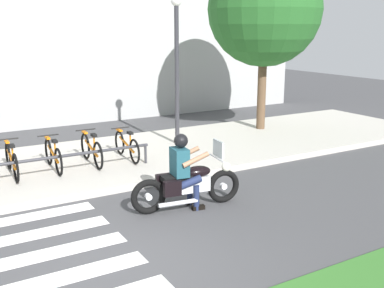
% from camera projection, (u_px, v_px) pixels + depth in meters
% --- Properties ---
extents(ground_plane, '(48.00, 48.00, 0.00)m').
position_uv_depth(ground_plane, '(112.00, 265.00, 6.72)').
color(ground_plane, '#424244').
extents(sidewalk, '(24.00, 4.40, 0.15)m').
position_uv_depth(sidewalk, '(35.00, 171.00, 10.85)').
color(sidewalk, '#B7B2A8').
rests_on(sidewalk, ground).
extents(crosswalk_stripe_2, '(2.80, 0.40, 0.01)m').
position_uv_depth(crosswalk_stripe_2, '(48.00, 282.00, 6.27)').
color(crosswalk_stripe_2, white).
rests_on(crosswalk_stripe_2, ground).
extents(crosswalk_stripe_3, '(2.80, 0.40, 0.01)m').
position_uv_depth(crosswalk_stripe_3, '(35.00, 257.00, 6.94)').
color(crosswalk_stripe_3, white).
rests_on(crosswalk_stripe_3, ground).
extents(crosswalk_stripe_4, '(2.80, 0.40, 0.01)m').
position_uv_depth(crosswalk_stripe_4, '(24.00, 237.00, 7.61)').
color(crosswalk_stripe_4, white).
rests_on(crosswalk_stripe_4, ground).
extents(crosswalk_stripe_5, '(2.80, 0.40, 0.01)m').
position_uv_depth(crosswalk_stripe_5, '(15.00, 220.00, 8.28)').
color(crosswalk_stripe_5, white).
rests_on(crosswalk_stripe_5, ground).
extents(motorcycle, '(2.18, 0.74, 1.25)m').
position_uv_depth(motorcycle, '(188.00, 184.00, 8.72)').
color(motorcycle, black).
rests_on(motorcycle, ground).
extents(rider, '(0.68, 0.59, 1.45)m').
position_uv_depth(rider, '(184.00, 166.00, 8.61)').
color(rider, '#1E4C59').
rests_on(rider, ground).
extents(bicycle_2, '(0.48, 1.70, 0.77)m').
position_uv_depth(bicycle_2, '(12.00, 161.00, 10.16)').
color(bicycle_2, black).
rests_on(bicycle_2, sidewalk).
extents(bicycle_3, '(0.48, 1.62, 0.76)m').
position_uv_depth(bicycle_3, '(53.00, 155.00, 10.60)').
color(bicycle_3, black).
rests_on(bicycle_3, sidewalk).
extents(bicycle_4, '(0.48, 1.66, 0.79)m').
position_uv_depth(bicycle_4, '(91.00, 150.00, 11.03)').
color(bicycle_4, black).
rests_on(bicycle_4, sidewalk).
extents(bicycle_5, '(0.48, 1.62, 0.74)m').
position_uv_depth(bicycle_5, '(127.00, 146.00, 11.48)').
color(bicycle_5, black).
rests_on(bicycle_5, sidewalk).
extents(bike_rack, '(5.09, 0.07, 0.49)m').
position_uv_depth(bike_rack, '(38.00, 161.00, 9.90)').
color(bike_rack, '#333338').
rests_on(bike_rack, sidewalk).
extents(street_lamp, '(0.28, 0.28, 4.13)m').
position_uv_depth(street_lamp, '(177.00, 58.00, 12.55)').
color(street_lamp, '#2D2D33').
rests_on(street_lamp, ground).
extents(tree_near_rack, '(3.48, 3.48, 5.60)m').
position_uv_depth(tree_near_rack, '(265.00, 9.00, 14.16)').
color(tree_near_rack, brown).
rests_on(tree_near_rack, ground).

